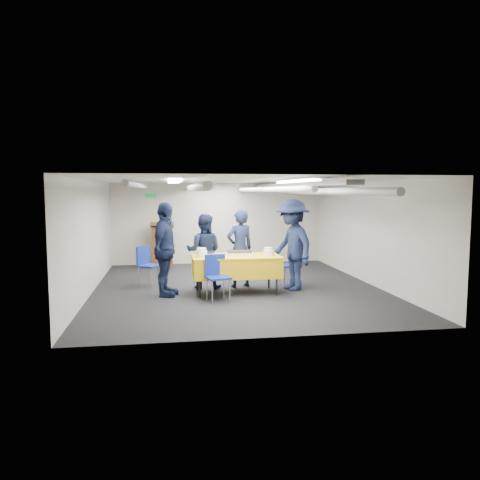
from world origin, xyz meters
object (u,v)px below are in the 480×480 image
serving_table (236,266)px  chair_left (147,262)px  chair_near (217,273)px  sailor_b (204,251)px  podium (162,245)px  sailor_c (165,249)px  sailor_a (240,248)px  sheet_cake (240,253)px  chair_right (293,262)px  sailor_d (292,245)px

serving_table → chair_left: (-1.82, 1.01, -0.03)m
chair_near → sailor_b: sailor_b is taller
podium → sailor_b: size_ratio=0.79×
chair_left → sailor_c: sailor_c is taller
serving_table → sailor_a: sailor_a is taller
sheet_cake → chair_right: bearing=19.9°
chair_near → sailor_a: (0.63, 1.17, 0.31)m
podium → chair_left: podium is taller
serving_table → sailor_c: (-1.42, -0.06, 0.37)m
chair_left → sailor_d: sailor_d is taller
chair_near → sailor_d: bearing=22.7°
serving_table → podium: podium is taller
sheet_cake → podium: bearing=114.5°
sheet_cake → serving_table: bearing=-138.4°
sailor_b → chair_left: bearing=-5.8°
podium → sailor_c: 3.65m
sailor_a → sailor_d: 1.14m
sheet_cake → chair_near: chair_near is taller
chair_near → sailor_b: 1.20m
podium → serving_table: bearing=-67.1°
serving_table → chair_left: chair_left is taller
serving_table → sailor_d: sailor_d is taller
sailor_b → podium: bearing=-59.7°
serving_table → chair_near: bearing=-128.4°
chair_left → sailor_c: bearing=-69.3°
sailor_a → podium: bearing=-78.2°
sheet_cake → chair_right: (1.26, 0.46, -0.28)m
chair_near → sheet_cake: bearing=50.2°
serving_table → sailor_d: size_ratio=0.93×
sailor_d → chair_left: bearing=-123.8°
chair_right → chair_left: size_ratio=1.00×
sailor_a → sailor_c: size_ratio=0.90×
chair_near → sailor_d: 1.84m
serving_table → chair_near: 0.73m
chair_right → sailor_d: (-0.15, -0.41, 0.42)m
podium → chair_left: 2.59m
sheet_cake → podium: podium is taller
serving_table → sailor_a: bearing=73.8°
serving_table → chair_near: chair_near is taller
serving_table → sailor_c: bearing=-177.5°
chair_left → sailor_a: size_ratio=0.52×
chair_near → sailor_b: (-0.15, 1.16, 0.26)m
chair_right → sheet_cake: bearing=-160.1°
serving_table → sailor_a: 0.68m
sailor_a → sailor_c: sailor_c is taller
sailor_d → podium: bearing=-159.3°
chair_right → chair_left: bearing=171.5°
podium → chair_near: 4.28m
sailor_d → chair_right: bearing=143.1°
podium → chair_right: 4.18m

